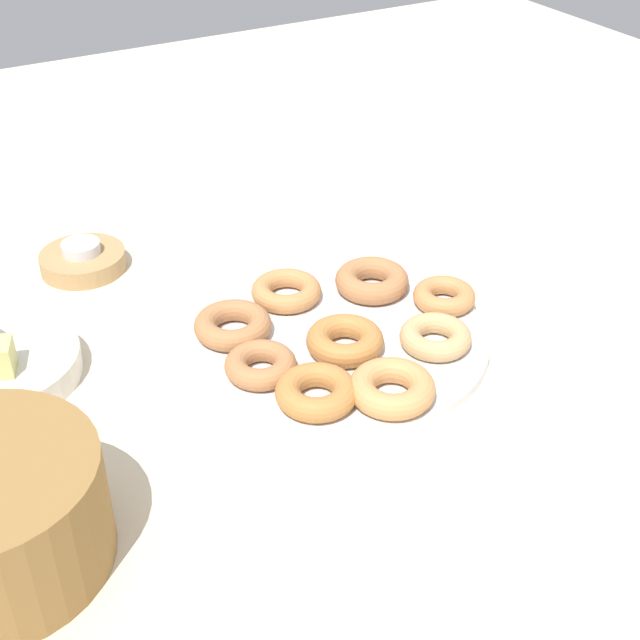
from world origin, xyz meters
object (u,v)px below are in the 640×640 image
at_px(donut_1, 372,280).
at_px(candle_holder, 83,261).
at_px(donut_2, 286,291).
at_px(donut_6, 316,392).
at_px(donut_0, 444,296).
at_px(donut_plate, 342,339).
at_px(tealight, 81,248).
at_px(donut_5, 261,365).
at_px(donut_7, 392,388).
at_px(donut_4, 435,337).
at_px(donut_3, 345,340).
at_px(donut_8, 233,325).

height_order(donut_1, candle_holder, donut_1).
relative_size(donut_2, donut_6, 0.99).
xyz_separation_m(donut_0, donut_1, (0.07, 0.06, 0.00)).
relative_size(donut_plate, tealight, 6.77).
bearing_deg(donut_2, donut_6, 161.32).
distance_m(donut_0, donut_5, 0.26).
bearing_deg(donut_7, donut_plate, -6.83).
relative_size(donut_0, donut_4, 0.93).
height_order(donut_4, tealight, tealight).
distance_m(donut_0, donut_2, 0.19).
relative_size(donut_plate, donut_4, 4.14).
bearing_deg(donut_5, donut_3, -93.83).
bearing_deg(donut_3, donut_6, 131.69).
bearing_deg(donut_6, tealight, 17.05).
bearing_deg(donut_3, donut_7, 179.25).
height_order(donut_4, donut_7, donut_7).
bearing_deg(donut_8, donut_7, -153.27).
bearing_deg(donut_0, donut_3, 98.66).
relative_size(donut_1, donut_4, 1.12).
relative_size(donut_7, tealight, 1.82).
distance_m(donut_5, donut_8, 0.08).
relative_size(donut_3, donut_8, 0.98).
bearing_deg(donut_7, donut_2, 1.62).
height_order(donut_4, candle_holder, donut_4).
relative_size(donut_1, donut_5, 1.16).
distance_m(donut_5, candle_holder, 0.35).
xyz_separation_m(donut_0, donut_2, (0.10, 0.16, 0.00)).
xyz_separation_m(donut_plate, donut_3, (-0.03, 0.01, 0.02)).
bearing_deg(donut_8, donut_5, 176.23).
bearing_deg(donut_4, donut_plate, 48.38).
distance_m(donut_2, donut_7, 0.23).
xyz_separation_m(donut_6, donut_8, (0.16, 0.02, -0.00)).
bearing_deg(donut_6, donut_0, -68.74).
bearing_deg(candle_holder, donut_7, -156.02).
relative_size(donut_1, candle_holder, 0.82).
xyz_separation_m(donut_0, donut_4, (-0.07, 0.06, 0.00)).
relative_size(donut_plate, candle_holder, 3.05).
bearing_deg(donut_3, candle_holder, 29.95).
bearing_deg(donut_2, donut_1, -108.15).
xyz_separation_m(donut_0, tealight, (0.32, 0.35, 0.01)).
bearing_deg(donut_6, donut_3, -48.31).
height_order(donut_plate, donut_0, donut_0).
bearing_deg(donut_1, donut_plate, 128.94).
relative_size(donut_4, donut_6, 0.94).
relative_size(donut_3, candle_holder, 0.79).
relative_size(donut_3, donut_4, 1.07).
distance_m(donut_3, donut_7, 0.10).
height_order(donut_0, donut_4, donut_4).
height_order(donut_2, donut_7, donut_7).
bearing_deg(donut_2, donut_7, -178.38).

